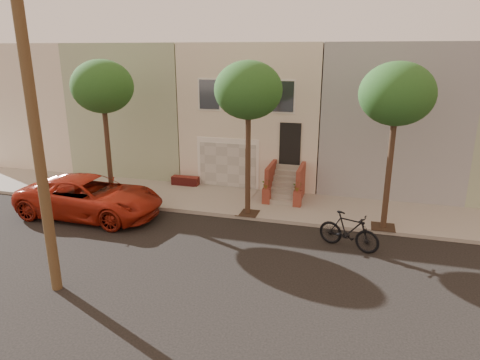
# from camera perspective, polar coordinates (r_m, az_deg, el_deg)

# --- Properties ---
(ground) EXTENTS (90.00, 90.00, 0.00)m
(ground) POSITION_cam_1_polar(r_m,az_deg,el_deg) (15.24, -6.49, -9.70)
(ground) COLOR black
(ground) RESTS_ON ground
(sidewalk) EXTENTS (40.00, 3.70, 0.15)m
(sidewalk) POSITION_cam_1_polar(r_m,az_deg,el_deg) (19.86, -0.71, -2.88)
(sidewalk) COLOR #9C988E
(sidewalk) RESTS_ON ground
(house_row) EXTENTS (33.10, 11.70, 7.00)m
(house_row) POSITION_cam_1_polar(r_m,az_deg,el_deg) (24.54, 3.18, 9.50)
(house_row) COLOR beige
(house_row) RESTS_ON sidewalk
(tree_left) EXTENTS (2.70, 2.57, 6.30)m
(tree_left) POSITION_cam_1_polar(r_m,az_deg,el_deg) (19.76, -17.85, 11.65)
(tree_left) COLOR #2D2116
(tree_left) RESTS_ON sidewalk
(tree_mid) EXTENTS (2.70, 2.57, 6.30)m
(tree_mid) POSITION_cam_1_polar(r_m,az_deg,el_deg) (17.09, 1.11, 11.73)
(tree_mid) COLOR #2D2116
(tree_mid) RESTS_ON sidewalk
(tree_right) EXTENTS (2.70, 2.57, 6.30)m
(tree_right) POSITION_cam_1_polar(r_m,az_deg,el_deg) (16.58, 20.16, 10.57)
(tree_right) COLOR #2D2116
(tree_right) RESTS_ON sidewalk
(pickup_truck) EXTENTS (6.16, 2.89, 1.71)m
(pickup_truck) POSITION_cam_1_polar(r_m,az_deg,el_deg) (19.20, -19.30, -2.12)
(pickup_truck) COLOR maroon
(pickup_truck) RESTS_ON ground
(motorcycle) EXTENTS (2.31, 1.36, 1.34)m
(motorcycle) POSITION_cam_1_polar(r_m,az_deg,el_deg) (15.72, 14.28, -6.58)
(motorcycle) COLOR black
(motorcycle) RESTS_ON ground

